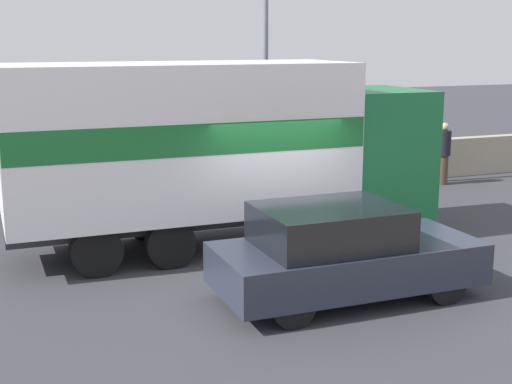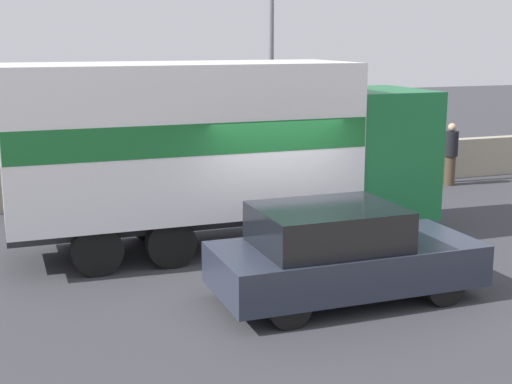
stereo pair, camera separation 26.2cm
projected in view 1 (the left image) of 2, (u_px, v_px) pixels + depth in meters
name	position (u px, v px, depth m)	size (l,w,h in m)	color
ground_plane	(304.00, 278.00, 11.91)	(80.00, 80.00, 0.00)	#38383D
stone_wall_backdrop	(191.00, 176.00, 17.83)	(60.00, 0.35, 1.10)	#A39984
street_lamp	(265.00, 30.00, 17.45)	(0.56, 0.28, 7.13)	slate
box_truck	(215.00, 144.00, 13.34)	(8.13, 2.40, 3.49)	#196B38
car_hatchback	(342.00, 253.00, 10.84)	(4.06, 1.78, 1.47)	#282D3D
pedestrian	(444.00, 153.00, 19.39)	(0.37, 0.37, 1.70)	#473828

